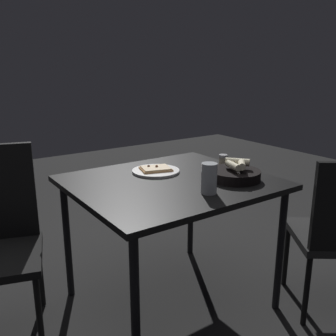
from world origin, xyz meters
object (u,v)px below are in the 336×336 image
beer_glass (209,180)px  pepper_shaker (223,163)px  dining_table (171,192)px  pizza_plate (156,170)px  bread_basket (235,174)px

beer_glass → pepper_shaker: bearing=128.7°
dining_table → pepper_shaker: pepper_shaker is taller
dining_table → beer_glass: 0.31m
dining_table → pizza_plate: size_ratio=3.78×
dining_table → bread_basket: bearing=56.2°
dining_table → pepper_shaker: (-0.01, 0.39, 0.11)m
bread_basket → beer_glass: beer_glass is taller
dining_table → pepper_shaker: size_ratio=11.91×
pizza_plate → beer_glass: (0.45, 0.01, 0.06)m
dining_table → beer_glass: bearing=5.4°
pepper_shaker → pizza_plate: bearing=-114.3°
pizza_plate → bread_basket: bread_basket is taller
bread_basket → pizza_plate: bearing=-143.4°
pizza_plate → bread_basket: bearing=36.6°
dining_table → pepper_shaker: 0.40m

